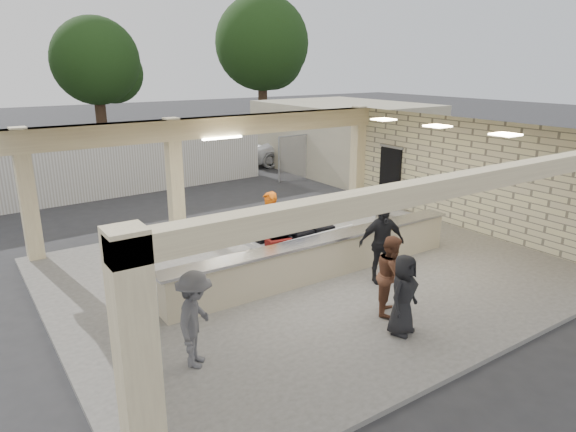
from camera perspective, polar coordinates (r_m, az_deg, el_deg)
ground at (r=12.96m, az=2.33°, el=-6.39°), size 120.00×120.00×0.00m
pavilion at (r=13.13m, az=1.42°, el=0.18°), size 12.01×10.00×3.55m
baggage_counter at (r=12.37m, az=3.74°, el=-4.63°), size 8.20×0.58×0.98m
luggage_cart at (r=13.18m, az=0.80°, el=-1.90°), size 2.56×1.68×1.44m
drum_fan at (r=17.66m, az=9.86°, el=1.72°), size 0.82×0.74×0.92m
baggage_handler at (r=12.89m, az=-2.08°, el=-1.47°), size 0.40×0.71×1.92m
passenger_a at (r=10.72m, az=11.45°, el=-6.43°), size 0.83×0.81×1.66m
passenger_b at (r=12.12m, az=10.36°, el=-2.96°), size 1.19×0.74×1.91m
passenger_c at (r=8.89m, az=-10.26°, el=-11.23°), size 1.01×1.09×1.71m
passenger_d at (r=9.98m, az=12.68°, el=-8.53°), size 0.83×0.53×1.58m
car_white_a at (r=27.38m, az=0.28°, el=7.49°), size 5.18×2.80×1.42m
car_white_b at (r=30.08m, az=5.53°, el=8.31°), size 5.03×3.46×1.49m
car_dark at (r=28.53m, az=-3.81°, el=7.72°), size 4.00×1.51×1.32m
container_white at (r=22.26m, az=-18.30°, el=6.08°), size 12.18×2.96×2.62m
fence at (r=26.26m, az=10.10°, el=7.60°), size 12.06×0.06×2.03m
tree_mid at (r=36.95m, az=-20.15°, el=15.52°), size 6.00×5.60×8.00m
tree_right at (r=40.83m, az=-2.62°, el=18.24°), size 7.20×7.00×10.00m
adjacent_building at (r=25.91m, az=6.19°, el=8.86°), size 6.00×8.00×3.20m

